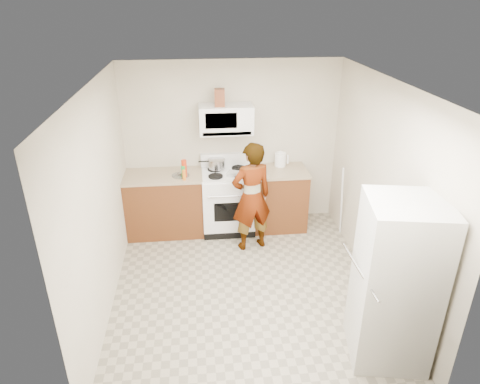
{
  "coord_description": "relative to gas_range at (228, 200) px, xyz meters",
  "views": [
    {
      "loc": [
        -0.53,
        -4.3,
        3.34
      ],
      "look_at": [
        -0.01,
        0.55,
        1.05
      ],
      "focal_mm": 32.0,
      "sensor_mm": 36.0,
      "label": 1
    }
  ],
  "objects": [
    {
      "name": "jug",
      "position": [
        -0.09,
        0.08,
        1.53
      ],
      "size": [
        0.15,
        0.15,
        0.24
      ],
      "primitive_type": "cube",
      "rotation": [
        0.0,
        0.0,
        -0.04
      ],
      "color": "brown",
      "rests_on": "microwave"
    },
    {
      "name": "floor",
      "position": [
        0.1,
        -1.48,
        -0.49
      ],
      "size": [
        3.6,
        3.6,
        0.0
      ],
      "primitive_type": "plane",
      "color": "gray",
      "rests_on": "ground"
    },
    {
      "name": "gas_range",
      "position": [
        0.0,
        0.0,
        0.0
      ],
      "size": [
        0.76,
        0.65,
        1.13
      ],
      "color": "white",
      "rests_on": "floor"
    },
    {
      "name": "fridge",
      "position": [
        1.38,
        -2.67,
        0.36
      ],
      "size": [
        0.82,
        0.82,
        1.7
      ],
      "primitive_type": "cube",
      "rotation": [
        0.0,
        0.0,
        -0.18
      ],
      "color": "silver",
      "rests_on": "floor"
    },
    {
      "name": "broom",
      "position": [
        1.63,
        -0.42,
        0.09
      ],
      "size": [
        0.16,
        0.22,
        1.14
      ],
      "primitive_type": "cylinder",
      "rotation": [
        0.14,
        -0.14,
        0.18
      ],
      "color": "silver",
      "rests_on": "floor"
    },
    {
      "name": "cabinet_left",
      "position": [
        -0.94,
        0.01,
        -0.04
      ],
      "size": [
        1.12,
        0.62,
        0.9
      ],
      "primitive_type": "cube",
      "color": "brown",
      "rests_on": "floor"
    },
    {
      "name": "saucepan",
      "position": [
        -0.15,
        0.14,
        0.54
      ],
      "size": [
        0.27,
        0.27,
        0.13
      ],
      "primitive_type": "cylinder",
      "rotation": [
        0.0,
        0.0,
        0.09
      ],
      "color": "#AAAAAE",
      "rests_on": "gas_range"
    },
    {
      "name": "microwave",
      "position": [
        0.0,
        0.13,
        1.21
      ],
      "size": [
        0.76,
        0.38,
        0.4
      ],
      "primitive_type": "cube",
      "color": "white",
      "rests_on": "back_wall"
    },
    {
      "name": "back_wall",
      "position": [
        0.1,
        0.31,
        0.76
      ],
      "size": [
        3.2,
        0.02,
        2.5
      ],
      "primitive_type": "cube",
      "color": "beige",
      "rests_on": "floor"
    },
    {
      "name": "pot_lid",
      "position": [
        -0.68,
        -0.06,
        0.46
      ],
      "size": [
        0.33,
        0.33,
        0.01
      ],
      "primitive_type": "cylinder",
      "rotation": [
        0.0,
        0.0,
        -0.34
      ],
      "color": "silver",
      "rests_on": "counter_left"
    },
    {
      "name": "tray",
      "position": [
        0.12,
        -0.12,
        0.47
      ],
      "size": [
        0.29,
        0.25,
        0.05
      ],
      "primitive_type": "cube",
      "rotation": [
        0.0,
        0.0,
        -0.41
      ],
      "color": "white",
      "rests_on": "gas_range"
    },
    {
      "name": "bottle_spray",
      "position": [
        -0.62,
        -0.1,
        0.58
      ],
      "size": [
        0.09,
        0.09,
        0.26
      ],
      "primitive_type": "cylinder",
      "rotation": [
        0.0,
        0.0,
        0.16
      ],
      "color": "red",
      "rests_on": "counter_left"
    },
    {
      "name": "counter_right",
      "position": [
        0.78,
        0.01,
        0.43
      ],
      "size": [
        0.82,
        0.64,
        0.03
      ],
      "primitive_type": "cube",
      "color": "tan",
      "rests_on": "cabinet_right"
    },
    {
      "name": "bottle_green_cap",
      "position": [
        -0.64,
        -0.12,
        0.54
      ],
      "size": [
        0.07,
        0.07,
        0.18
      ],
      "primitive_type": "cylinder",
      "rotation": [
        0.0,
        0.0,
        -0.3
      ],
      "color": "green",
      "rests_on": "counter_left"
    },
    {
      "name": "person",
      "position": [
        0.29,
        -0.56,
        0.3
      ],
      "size": [
        0.66,
        0.52,
        1.57
      ],
      "primitive_type": "imported",
      "rotation": [
        0.0,
        0.0,
        3.42
      ],
      "color": "tan",
      "rests_on": "floor"
    },
    {
      "name": "cabinet_right",
      "position": [
        0.78,
        0.01,
        -0.04
      ],
      "size": [
        0.8,
        0.62,
        0.9
      ],
      "primitive_type": "cube",
      "color": "brown",
      "rests_on": "floor"
    },
    {
      "name": "bottle_hot_sauce",
      "position": [
        -0.62,
        -0.22,
        0.52
      ],
      "size": [
        0.06,
        0.06,
        0.15
      ],
      "primitive_type": "cylinder",
      "rotation": [
        0.0,
        0.0,
        -0.17
      ],
      "color": "orange",
      "rests_on": "counter_left"
    },
    {
      "name": "kettle",
      "position": [
        0.82,
        0.18,
        0.55
      ],
      "size": [
        0.2,
        0.2,
        0.2
      ],
      "primitive_type": "cylinder",
      "rotation": [
        0.0,
        0.0,
        0.24
      ],
      "color": "white",
      "rests_on": "counter_right"
    },
    {
      "name": "counter_left",
      "position": [
        -0.94,
        0.01,
        0.43
      ],
      "size": [
        1.14,
        0.64,
        0.03
      ],
      "primitive_type": "cube",
      "color": "tan",
      "rests_on": "cabinet_left"
    },
    {
      "name": "right_wall",
      "position": [
        1.69,
        -1.48,
        0.76
      ],
      "size": [
        0.02,
        3.6,
        2.5
      ],
      "primitive_type": "cube",
      "color": "beige",
      "rests_on": "floor"
    }
  ]
}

